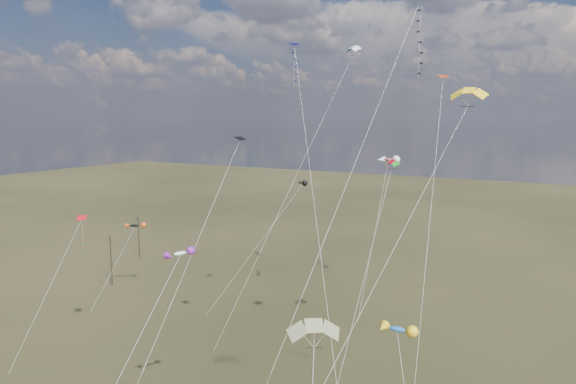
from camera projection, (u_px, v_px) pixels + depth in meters
The scene contains 16 objects.
utility_pole_near at pixel (111, 260), 79.84m from camera, with size 1.40×0.20×8.00m.
utility_pole_far at pixel (139, 236), 95.79m from camera, with size 1.40×0.20×8.00m.
diamond_black_high at pixel (409, 60), 39.35m from camera, with size 7.78×20.46×35.60m.
diamond_navy_tall at pixel (298, 88), 52.53m from camera, with size 14.10×17.44×33.85m.
diamond_black_mid at pixel (208, 215), 46.24m from camera, with size 1.66×21.43×24.23m.
diamond_red_low at pixel (79, 240), 55.67m from camera, with size 3.55×8.54×15.51m.
diamond_orange_center at pixel (433, 189), 41.37m from camera, with size 2.78×17.23×29.83m.
parafoil_yellow at pixel (468, 92), 36.88m from camera, with size 10.29×19.60×28.69m.
parafoil_blue_white at pixel (352, 49), 66.06m from camera, with size 9.46×21.38×35.62m.
parafoil_striped at pixel (314, 326), 27.49m from camera, with size 5.77×11.48×15.75m.
parafoil_tricolor at pixel (391, 164), 53.28m from camera, with size 1.99×19.18×22.00m.
novelty_black_orange at pixel (135, 226), 75.20m from camera, with size 2.95×9.85×10.80m.
novelty_orange_black at pixel (302, 184), 70.25m from camera, with size 10.03×11.94×17.63m.
novelty_white_purple at pixel (179, 255), 39.82m from camera, with size 2.02×13.97×16.03m.
novelty_redwhite_stripe at pixel (388, 160), 72.37m from camera, with size 3.64×12.41×20.78m.
novelty_blue_yellow at pixel (397, 330), 34.60m from camera, with size 5.97×8.33×12.40m.
Camera 1 is at (23.34, -24.74, 26.18)m, focal length 32.00 mm.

